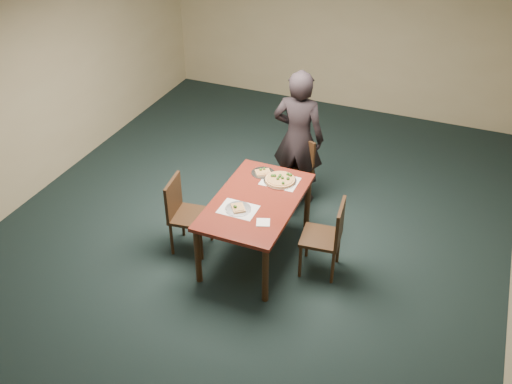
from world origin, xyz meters
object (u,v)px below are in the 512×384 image
at_px(chair_far, 295,168).
at_px(chair_left, 184,211).
at_px(chair_right, 328,234).
at_px(slice_plate_far, 263,172).
at_px(dining_table, 256,206).
at_px(slice_plate_near, 238,208).
at_px(pizza_pan, 280,179).
at_px(diner, 298,138).

height_order(chair_far, chair_left, same).
xyz_separation_m(chair_right, slice_plate_far, (-0.98, 0.53, 0.25)).
distance_m(dining_table, slice_plate_near, 0.29).
bearing_deg(pizza_pan, chair_left, -144.54).
distance_m(dining_table, chair_far, 1.16).
bearing_deg(diner, slice_plate_near, 80.52).
bearing_deg(slice_plate_near, dining_table, 66.25).
bearing_deg(slice_plate_far, pizza_pan, -18.37).
height_order(chair_left, chair_right, same).
height_order(dining_table, diner, diner).
distance_m(chair_left, slice_plate_far, 1.04).
distance_m(chair_far, diner, 0.40).
relative_size(dining_table, slice_plate_near, 5.36).
distance_m(chair_far, pizza_pan, 0.75).
bearing_deg(chair_left, dining_table, -83.12).
relative_size(diner, slice_plate_far, 6.42).
bearing_deg(chair_left, chair_right, -90.32).
bearing_deg(slice_plate_near, slice_plate_far, 91.66).
bearing_deg(chair_far, slice_plate_far, -86.27).
bearing_deg(dining_table, chair_right, 0.29).
height_order(chair_far, diner, diner).
bearing_deg(chair_far, chair_left, -101.39).
bearing_deg(slice_plate_far, slice_plate_near, -88.34).
height_order(chair_right, diner, diner).
height_order(diner, pizza_pan, diner).
height_order(dining_table, pizza_pan, pizza_pan).
bearing_deg(dining_table, pizza_pan, 75.35).
distance_m(dining_table, diner, 1.27).
distance_m(slice_plate_near, slice_plate_far, 0.78).
bearing_deg(chair_right, chair_far, -151.82).
bearing_deg(chair_far, dining_table, -71.91).
height_order(chair_right, slice_plate_near, chair_right).
distance_m(chair_far, chair_right, 1.38).
relative_size(chair_left, pizza_pan, 2.38).
height_order(pizza_pan, slice_plate_far, pizza_pan).
height_order(chair_far, pizza_pan, chair_far).
bearing_deg(chair_right, dining_table, -95.78).
xyz_separation_m(slice_plate_near, slice_plate_far, (-0.02, 0.78, -0.00)).
height_order(chair_far, chair_right, same).
relative_size(pizza_pan, slice_plate_far, 1.37).
relative_size(chair_left, slice_plate_far, 3.25).
bearing_deg(chair_far, diner, 116.55).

